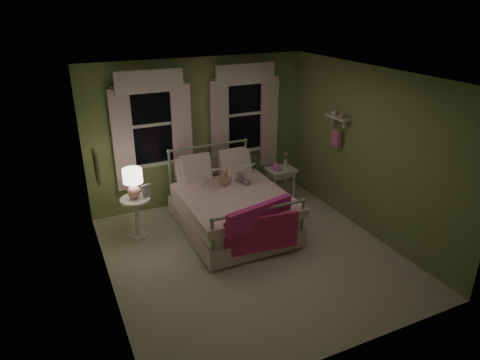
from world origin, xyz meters
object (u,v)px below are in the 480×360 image
bed (231,207)px  teddy_bear (224,178)px  child_right (236,166)px  nightstand_left (136,212)px  child_left (204,171)px  nightstand_right (281,174)px  table_lamp (133,180)px

bed → teddy_bear: (-0.00, 0.26, 0.41)m
child_right → nightstand_left: (-1.71, 0.00, -0.49)m
child_left → nightstand_right: size_ratio=1.09×
nightstand_left → nightstand_right: bearing=2.9°
bed → nightstand_right: (1.24, 0.56, 0.17)m
child_right → teddy_bear: size_ratio=2.21×
child_left → teddy_bear: child_left is taller
table_lamp → bed: bearing=-16.5°
bed → nightstand_left: bearing=163.5°
teddy_bear → nightstand_right: (1.24, 0.29, -0.24)m
nightstand_left → table_lamp: table_lamp is taller
nightstand_right → nightstand_left: bearing=-177.1°
bed → nightstand_left: size_ratio=3.13×
table_lamp → nightstand_right: table_lamp is taller
teddy_bear → nightstand_left: teddy_bear is taller
teddy_bear → table_lamp: bearing=173.6°
nightstand_right → bed: bearing=-155.8°
bed → child_left: (-0.28, 0.42, 0.53)m
teddy_bear → bed: bearing=-90.0°
bed → child_right: child_right is taller
child_left → nightstand_left: child_left is taller
child_right → nightstand_left: bearing=-10.2°
nightstand_left → nightstand_right: (2.67, 0.13, 0.13)m
child_left → nightstand_left: size_ratio=1.08×
child_left → child_right: size_ratio=1.02×
child_left → teddy_bear: size_ratio=2.26×
child_left → nightstand_right: 1.57m
child_left → child_right: (0.56, 0.00, -0.01)m
child_left → child_right: 0.56m
child_left → teddy_bear: (0.28, -0.16, -0.13)m
teddy_bear → child_left: bearing=150.5°
child_left → child_right: child_left is taller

